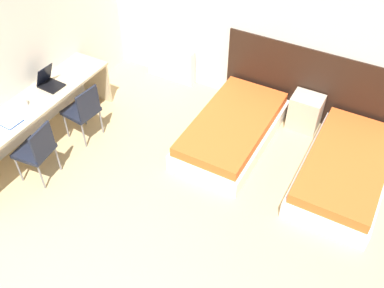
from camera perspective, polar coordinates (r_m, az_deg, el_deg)
wall_back at (r=6.15m, az=8.80°, el=16.11°), size 5.78×0.05×2.70m
wall_left at (r=5.94m, az=-22.42°, el=12.25°), size 0.05×5.10×2.70m
headboard_panel at (r=6.31m, az=15.91°, el=7.29°), size 2.66×0.03×1.14m
bed_near_window at (r=5.96m, az=5.38°, el=1.88°), size 1.00×1.89×0.39m
bed_near_door at (r=5.72m, az=19.70°, el=-3.24°), size 1.00×1.89×0.39m
nightstand at (r=6.32m, az=14.85°, el=4.13°), size 0.43×0.35×0.53m
radiator at (r=7.09m, az=-2.85°, el=10.74°), size 0.83×0.12×0.59m
desk at (r=5.98m, az=-20.44°, el=4.05°), size 0.58×2.53×0.72m
chair_near_laptop at (r=5.98m, az=-14.29°, el=4.49°), size 0.44×0.44×0.85m
chair_near_notebook at (r=5.55m, az=-19.98°, el=-0.64°), size 0.45×0.45×0.85m
laptop at (r=6.11m, az=-18.52°, el=7.85°), size 0.32×0.26×0.29m
open_notebook at (r=5.70m, az=-23.20°, el=2.85°), size 0.30×0.24×0.02m
mug at (r=5.87m, az=-21.44°, el=5.21°), size 0.08×0.08×0.09m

